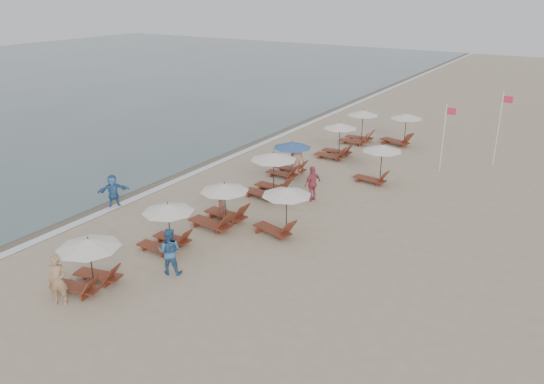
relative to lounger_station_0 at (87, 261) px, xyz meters
The scene contains 21 objects.
ground 6.99m from the lounger_station_0, 28.69° to the left, with size 160.00×160.00×0.00m, color tan.
wet_sand_band 14.83m from the lounger_station_0, 115.84° to the left, with size 3.20×140.00×0.01m, color #6B5E4C.
foam_line 14.31m from the lounger_station_0, 111.14° to the left, with size 0.50×140.00×0.02m, color white.
lounger_station_0 is the anchor object (origin of this frame).
lounger_station_1 3.92m from the lounger_station_0, 86.59° to the left, with size 2.40×2.19×2.09m.
lounger_station_2 7.09m from the lounger_station_0, 84.34° to the left, with size 2.74×2.25×2.10m.
lounger_station_3 11.49m from the lounger_station_0, 86.87° to the left, with size 2.76×2.44×2.39m.
lounger_station_4 14.80m from the lounger_station_0, 90.54° to the left, with size 2.51×2.25×2.09m.
lounger_station_5 19.48m from the lounger_station_0, 88.07° to the left, with size 2.54×2.18×2.33m.
lounger_station_6 23.45m from the lounger_station_0, 88.70° to the left, with size 2.58×2.20×2.39m.
inland_station_0 8.46m from the lounger_station_0, 64.71° to the left, with size 2.70×2.24×2.22m.
inland_station_1 16.98m from the lounger_station_0, 73.90° to the left, with size 2.63×2.24×2.22m.
inland_station_2 24.76m from the lounger_station_0, 82.61° to the left, with size 2.86×2.29×2.22m.
beachgoer_near 1.29m from the lounger_station_0, 91.43° to the right, with size 0.68×0.45×1.88m, color tan.
beachgoer_mid_a 3.00m from the lounger_station_0, 53.75° to the left, with size 0.92×0.72×1.89m, color #326698.
beachgoer_mid_b 7.75m from the lounger_station_0, 87.55° to the left, with size 1.10×0.63×1.70m, color brown.
beachgoer_far_a 12.38m from the lounger_station_0, 76.50° to the left, with size 1.10×0.46×1.88m, color #B94A5A.
beachgoer_far_b 15.21m from the lounger_station_0, 89.46° to the left, with size 0.93×0.60×1.90m, color tan.
waterline_walker 8.01m from the lounger_station_0, 131.10° to the left, with size 1.55×0.49×1.67m, color #3869A8.
flag_pole_near 21.67m from the lounger_station_0, 70.56° to the left, with size 0.60×0.08×4.07m.
flag_pole_far 25.00m from the lounger_station_0, 66.96° to the left, with size 0.60×0.08×4.59m.
Camera 1 is at (8.83, -14.47, 10.49)m, focal length 35.52 mm.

